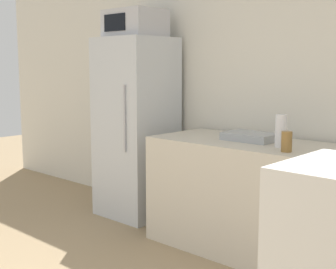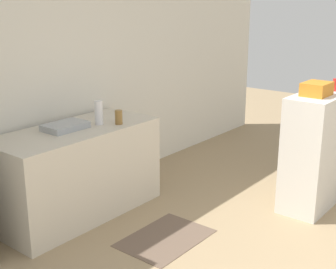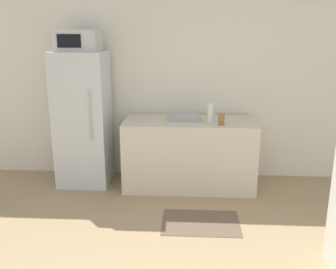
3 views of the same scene
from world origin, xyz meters
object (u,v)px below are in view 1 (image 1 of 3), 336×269
at_px(refrigerator, 136,128).
at_px(microwave, 135,24).
at_px(bottle_short, 287,142).
at_px(bottle_tall, 281,131).

bearing_deg(refrigerator, microwave, -107.78).
bearing_deg(bottle_short, microwave, 171.44).
relative_size(microwave, bottle_short, 3.68).
relative_size(refrigerator, bottle_tall, 7.31).
xyz_separation_m(refrigerator, microwave, (-0.00, -0.00, 0.97)).
bearing_deg(refrigerator, bottle_short, -8.60).
xyz_separation_m(bottle_tall, bottle_short, (0.12, -0.14, -0.05)).
relative_size(microwave, bottle_tall, 2.19).
distance_m(refrigerator, microwave, 0.97).
bearing_deg(bottle_tall, refrigerator, 175.77).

